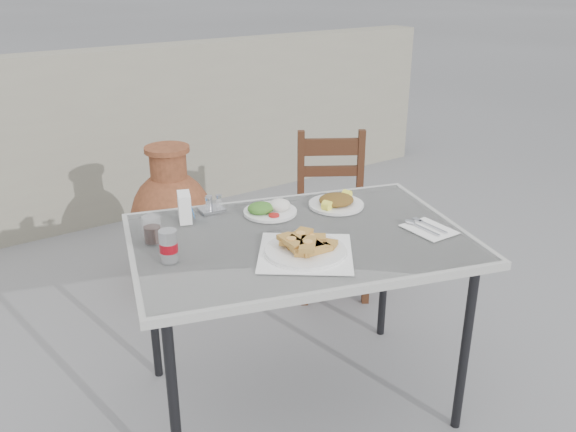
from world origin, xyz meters
TOP-DOWN VIEW (x-y plane):
  - ground at (0.00, 0.00)m, footprint 80.00×80.00m
  - cafe_table at (0.12, 0.06)m, footprint 1.47×1.19m
  - pide_plate at (0.05, -0.08)m, footprint 0.46×0.46m
  - salad_rice_plate at (0.15, 0.31)m, footprint 0.22×0.22m
  - salad_chopped_plate at (0.43, 0.22)m, footprint 0.24×0.24m
  - soda_can at (-0.38, 0.14)m, footprint 0.06×0.06m
  - cola_glass at (-0.36, 0.32)m, footprint 0.07×0.07m
  - napkin_holder at (-0.18, 0.43)m, footprint 0.08×0.11m
  - condiment_caddy at (-0.04, 0.47)m, footprint 0.11×0.09m
  - cutlery_napkin at (0.57, -0.17)m, footprint 0.15×0.20m
  - chair at (0.85, 0.78)m, footprint 0.54×0.54m
  - terracotta_urn at (0.13, 1.31)m, footprint 0.47×0.47m
  - back_wall at (0.00, 2.50)m, footprint 6.00×0.25m

SIDE VIEW (x-z plane):
  - ground at x=0.00m, z-range 0.00..0.00m
  - terracotta_urn at x=0.13m, z-range -0.03..0.80m
  - chair at x=0.85m, z-range 0.02..0.90m
  - back_wall at x=0.00m, z-range 0.00..1.20m
  - cafe_table at x=0.12m, z-range 0.33..1.11m
  - cutlery_napkin at x=0.57m, z-range 0.77..0.79m
  - salad_chopped_plate at x=0.43m, z-range 0.77..0.82m
  - salad_rice_plate at x=0.15m, z-range 0.77..0.82m
  - condiment_caddy at x=-0.04m, z-range 0.77..0.84m
  - pide_plate at x=0.05m, z-range 0.77..0.84m
  - cola_glass at x=-0.36m, z-range 0.77..0.87m
  - soda_can at x=-0.38m, z-range 0.78..0.89m
  - napkin_holder at x=-0.18m, z-range 0.78..0.89m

